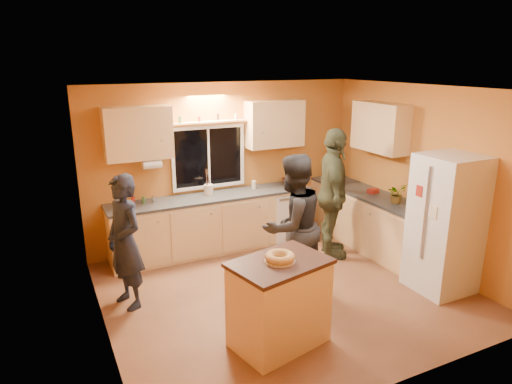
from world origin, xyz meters
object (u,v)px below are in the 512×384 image
person_center (292,226)px  island (279,302)px  person_left (125,242)px  person_right (333,194)px  refrigerator (446,224)px

person_center → island: bearing=40.9°
island → person_center: (0.68, 0.90, 0.43)m
person_left → person_right: size_ratio=0.84×
refrigerator → island: size_ratio=1.62×
person_right → refrigerator: bearing=-127.4°
refrigerator → person_center: (-1.84, 0.75, 0.02)m
person_left → person_right: 3.11m
island → person_left: (-1.28, 1.52, 0.35)m
person_left → island: bearing=21.1°
person_left → person_center: person_center is taller
person_left → refrigerator: bearing=51.3°
refrigerator → island: 2.55m
refrigerator → island: refrigerator is taller
refrigerator → person_center: 1.98m
refrigerator → person_right: size_ratio=0.91×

